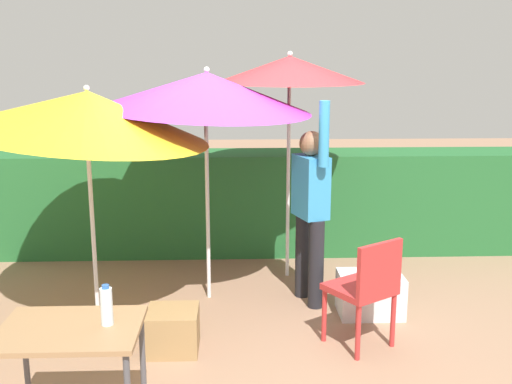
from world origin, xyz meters
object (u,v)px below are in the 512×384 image
object	(u,v)px
umbrella_rainbow	(206,91)
person_vendor	(310,204)
umbrella_yellow	(87,113)
chair_plastic	(366,286)
crate_cardboard	(173,330)
bottle_water	(107,306)
folding_table	(71,342)
cooler_box	(370,294)
umbrella_orange	(290,70)

from	to	relation	value
umbrella_rainbow	person_vendor	distance (m)	1.38
umbrella_yellow	chair_plastic	xyz separation A→B (m)	(2.21, -0.62, -1.28)
crate_cardboard	bottle_water	distance (m)	1.32
chair_plastic	folding_table	size ratio (longest dim) A/B	1.11
umbrella_rainbow	cooler_box	size ratio (longest dim) A/B	3.94
umbrella_orange	umbrella_yellow	bearing A→B (deg)	-150.56
umbrella_orange	person_vendor	distance (m)	1.37
umbrella_orange	cooler_box	size ratio (longest dim) A/B	4.13
umbrella_orange	person_vendor	world-z (taller)	umbrella_orange
crate_cardboard	bottle_water	world-z (taller)	bottle_water
folding_table	crate_cardboard	bearing A→B (deg)	68.06
umbrella_yellow	person_vendor	size ratio (longest dim) A/B	1.12
chair_plastic	cooler_box	bearing A→B (deg)	73.57
umbrella_yellow	chair_plastic	world-z (taller)	umbrella_yellow
umbrella_rainbow	chair_plastic	bearing A→B (deg)	-40.28
umbrella_yellow	bottle_water	size ratio (longest dim) A/B	8.78
crate_cardboard	umbrella_rainbow	bearing A→B (deg)	77.03
umbrella_rainbow	bottle_water	size ratio (longest dim) A/B	9.13
folding_table	umbrella_yellow	bearing A→B (deg)	98.27
chair_plastic	crate_cardboard	distance (m)	1.54
umbrella_yellow	crate_cardboard	size ratio (longest dim) A/B	5.37
folding_table	chair_plastic	bearing A→B (deg)	29.95
folding_table	person_vendor	bearing A→B (deg)	51.55
folding_table	umbrella_rainbow	bearing A→B (deg)	72.28
umbrella_rainbow	chair_plastic	xyz separation A→B (m)	(1.25, -1.06, -1.43)
umbrella_rainbow	chair_plastic	size ratio (longest dim) A/B	2.46
person_vendor	chair_plastic	size ratio (longest dim) A/B	2.11
umbrella_yellow	folding_table	bearing A→B (deg)	-81.73
umbrella_orange	crate_cardboard	size ratio (longest dim) A/B	5.85
umbrella_orange	umbrella_yellow	xyz separation A→B (m)	(-1.74, -0.98, -0.32)
umbrella_orange	crate_cardboard	world-z (taller)	umbrella_orange
umbrella_orange	crate_cardboard	xyz separation A→B (m)	(-1.03, -1.60, -1.95)
umbrella_rainbow	umbrella_yellow	bearing A→B (deg)	-155.30
umbrella_orange	crate_cardboard	bearing A→B (deg)	-122.83
umbrella_rainbow	bottle_water	xyz separation A→B (m)	(-0.49, -2.16, -1.09)
umbrella_yellow	person_vendor	bearing A→B (deg)	9.08
umbrella_rainbow	crate_cardboard	bearing A→B (deg)	-102.97
umbrella_orange	person_vendor	bearing A→B (deg)	-78.49
chair_plastic	cooler_box	distance (m)	0.73
crate_cardboard	umbrella_orange	bearing A→B (deg)	57.17
person_vendor	folding_table	xyz separation A→B (m)	(-1.63, -2.05, -0.29)
crate_cardboard	folding_table	size ratio (longest dim) A/B	0.49
chair_plastic	person_vendor	bearing A→B (deg)	109.37
cooler_box	bottle_water	distance (m)	2.67
umbrella_rainbow	crate_cardboard	size ratio (longest dim) A/B	5.58
bottle_water	umbrella_orange	bearing A→B (deg)	64.66
umbrella_orange	cooler_box	distance (m)	2.26
umbrella_orange	person_vendor	size ratio (longest dim) A/B	1.22
chair_plastic	folding_table	bearing A→B (deg)	-150.05
umbrella_yellow	bottle_water	bearing A→B (deg)	-74.96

